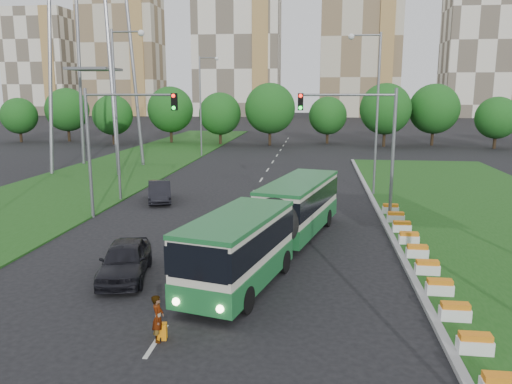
# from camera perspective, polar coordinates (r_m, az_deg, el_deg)

# --- Properties ---
(ground) EXTENTS (360.00, 360.00, 0.00)m
(ground) POSITION_cam_1_polar(r_m,az_deg,el_deg) (21.59, 1.45, -9.69)
(ground) COLOR black
(ground) RESTS_ON ground
(median_kerb) EXTENTS (0.30, 60.00, 0.18)m
(median_kerb) POSITION_cam_1_polar(r_m,az_deg,el_deg) (29.39, 14.85, -4.16)
(median_kerb) COLOR #999999
(median_kerb) RESTS_ON ground
(left_verge) EXTENTS (12.00, 110.00, 0.10)m
(left_verge) POSITION_cam_1_polar(r_m,az_deg,el_deg) (49.87, -16.68, 1.95)
(left_verge) COLOR #1A4914
(left_verge) RESTS_ON ground
(lane_markings) EXTENTS (0.20, 100.00, 0.01)m
(lane_markings) POSITION_cam_1_polar(r_m,az_deg,el_deg) (41.11, -0.03, 0.45)
(lane_markings) COLOR #B6B7AF
(lane_markings) RESTS_ON ground
(flower_planters) EXTENTS (1.10, 20.30, 0.60)m
(flower_planters) POSITION_cam_1_polar(r_m,az_deg,el_deg) (23.64, 18.44, -7.25)
(flower_planters) COLOR white
(flower_planters) RESTS_ON grass_median
(traffic_mast_median) EXTENTS (5.76, 0.32, 8.00)m
(traffic_mast_median) POSITION_cam_1_polar(r_m,az_deg,el_deg) (30.31, 12.45, 6.52)
(traffic_mast_median) COLOR slate
(traffic_mast_median) RESTS_ON ground
(traffic_mast_left) EXTENTS (5.76, 0.32, 8.00)m
(traffic_mast_left) POSITION_cam_1_polar(r_m,az_deg,el_deg) (31.65, -16.02, 6.54)
(traffic_mast_left) COLOR slate
(traffic_mast_left) RESTS_ON ground
(street_lamps) EXTENTS (36.00, 60.00, 12.00)m
(street_lamps) POSITION_cam_1_polar(r_m,az_deg,el_deg) (30.52, -2.33, 8.03)
(street_lamps) COLOR slate
(street_lamps) RESTS_ON ground
(tree_line) EXTENTS (120.00, 8.00, 9.00)m
(tree_line) POSITION_cam_1_polar(r_m,az_deg,el_deg) (75.58, 13.24, 8.54)
(tree_line) COLOR #144A13
(tree_line) RESTS_ON ground
(apartment_tower_west) EXTENTS (26.00, 15.00, 48.00)m
(apartment_tower_west) POSITION_cam_1_polar(r_m,az_deg,el_deg) (183.48, -15.07, 16.00)
(apartment_tower_west) COLOR beige
(apartment_tower_west) RESTS_ON ground
(apartment_tower_cwest) EXTENTS (28.00, 15.00, 52.00)m
(apartment_tower_cwest) POSITION_cam_1_polar(r_m,az_deg,el_deg) (173.16, -2.13, 17.33)
(apartment_tower_cwest) COLOR silver
(apartment_tower_cwest) RESTS_ON ground
(apartment_tower_ceast) EXTENTS (25.00, 15.00, 50.00)m
(apartment_tower_ceast) POSITION_cam_1_polar(r_m,az_deg,el_deg) (171.45, 11.80, 16.84)
(apartment_tower_ceast) COLOR beige
(apartment_tower_ceast) RESTS_ON ground
(apartment_tower_east) EXTENTS (27.00, 15.00, 47.00)m
(apartment_tower_east) POSITION_cam_1_polar(r_m,az_deg,el_deg) (178.87, 25.13, 15.32)
(apartment_tower_east) COLOR silver
(apartment_tower_east) RESTS_ON ground
(midrise_west) EXTENTS (22.00, 14.00, 36.00)m
(midrise_west) POSITION_cam_1_polar(r_m,az_deg,el_deg) (196.01, -23.37, 13.39)
(midrise_west) COLOR silver
(midrise_west) RESTS_ON ground
(articulated_bus) EXTENTS (2.50, 16.06, 2.64)m
(articulated_bus) POSITION_cam_1_polar(r_m,az_deg,el_deg) (24.00, 1.85, -3.47)
(articulated_bus) COLOR beige
(articulated_bus) RESTS_ON ground
(car_left_near) EXTENTS (2.75, 4.91, 1.58)m
(car_left_near) POSITION_cam_1_polar(r_m,az_deg,el_deg) (21.98, -14.75, -7.51)
(car_left_near) COLOR black
(car_left_near) RESTS_ON ground
(car_left_far) EXTENTS (2.85, 4.71, 1.47)m
(car_left_far) POSITION_cam_1_polar(r_m,az_deg,el_deg) (36.62, -10.96, 0.06)
(car_left_far) COLOR black
(car_left_far) RESTS_ON ground
(pedestrian) EXTENTS (0.42, 0.59, 1.53)m
(pedestrian) POSITION_cam_1_polar(r_m,az_deg,el_deg) (16.45, -11.14, -13.97)
(pedestrian) COLOR gray
(pedestrian) RESTS_ON ground
(shopping_trolley) EXTENTS (0.31, 0.33, 0.53)m
(shopping_trolley) POSITION_cam_1_polar(r_m,az_deg,el_deg) (16.75, -10.72, -15.39)
(shopping_trolley) COLOR orange
(shopping_trolley) RESTS_ON ground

